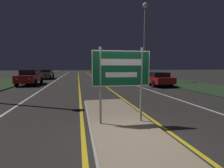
{
  "coord_description": "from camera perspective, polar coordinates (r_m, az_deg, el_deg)",
  "views": [
    {
      "loc": [
        -1.32,
        -4.05,
        1.87
      ],
      "look_at": [
        0.0,
        2.69,
        1.17
      ],
      "focal_mm": 28.0,
      "sensor_mm": 36.0,
      "label": 1
    }
  ],
  "objects": [
    {
      "name": "car_approaching_0",
      "position": [
        19.49,
        -25.2,
        2.13
      ],
      "size": [
        1.84,
        4.65,
        1.52
      ],
      "color": "maroon",
      "rests_on": "ground_plane"
    },
    {
      "name": "edge_line_white_right",
      "position": [
        30.34,
        5.25,
        2.26
      ],
      "size": [
        0.1,
        70.0,
        0.01
      ],
      "color": "silver",
      "rests_on": "ground_plane"
    },
    {
      "name": "centre_line_yellow_left",
      "position": [
        29.12,
        -10.87,
        2.03
      ],
      "size": [
        0.12,
        70.0,
        0.01
      ],
      "color": "gold",
      "rests_on": "ground_plane"
    },
    {
      "name": "streetlight_right_near",
      "position": [
        21.54,
        10.66,
        17.64
      ],
      "size": [
        0.61,
        0.61,
        9.11
      ],
      "color": "#9E9E99",
      "rests_on": "ground_plane"
    },
    {
      "name": "lane_line_white_right",
      "position": [
        29.63,
        -0.33,
        2.2
      ],
      "size": [
        0.12,
        70.0,
        0.01
      ],
      "color": "silver",
      "rests_on": "ground_plane"
    },
    {
      "name": "centre_line_yellow_right",
      "position": [
        29.23,
        -6.1,
        2.11
      ],
      "size": [
        0.12,
        70.0,
        0.01
      ],
      "color": "gold",
      "rests_on": "ground_plane"
    },
    {
      "name": "car_approaching_1",
      "position": [
        27.84,
        -20.85,
        3.08
      ],
      "size": [
        1.99,
        4.61,
        1.37
      ],
      "color": "#4C514C",
      "rests_on": "ground_plane"
    },
    {
      "name": "lane_line_white_left",
      "position": [
        29.26,
        -16.73,
        1.91
      ],
      "size": [
        0.12,
        70.0,
        0.01
      ],
      "color": "silver",
      "rests_on": "ground_plane"
    },
    {
      "name": "median_island",
      "position": [
        5.71,
        2.97,
        -12.9
      ],
      "size": [
        2.05,
        7.83,
        0.1
      ],
      "color": "#999993",
      "rests_on": "ground_plane"
    },
    {
      "name": "highway_sign",
      "position": [
        5.41,
        3.08,
        4.08
      ],
      "size": [
        1.82,
        0.07,
        2.35
      ],
      "color": "#9E9E99",
      "rests_on": "median_island"
    },
    {
      "name": "car_receding_0",
      "position": [
        17.5,
        14.02,
        1.82
      ],
      "size": [
        1.85,
        4.81,
        1.3
      ],
      "color": "maroon",
      "rests_on": "ground_plane"
    },
    {
      "name": "car_receding_1",
      "position": [
        24.39,
        -2.52,
        3.17
      ],
      "size": [
        2.02,
        4.19,
        1.41
      ],
      "color": "#B7B7BC",
      "rests_on": "ground_plane"
    },
    {
      "name": "warning_sign",
      "position": [
        27.47,
        11.5,
        4.62
      ],
      "size": [
        0.6,
        0.06,
        2.11
      ],
      "color": "#9E9E99",
      "rests_on": "verge_right"
    },
    {
      "name": "verge_left",
      "position": [
        25.47,
        -29.79,
        0.92
      ],
      "size": [
        5.0,
        100.0,
        0.08
      ],
      "color": "#23381E",
      "rests_on": "ground_plane"
    },
    {
      "name": "edge_line_white_left",
      "position": [
        29.7,
        -22.5,
        1.76
      ],
      "size": [
        0.1,
        70.0,
        0.01
      ],
      "color": "silver",
      "rests_on": "ground_plane"
    },
    {
      "name": "verge_right",
      "position": [
        26.44,
        13.1,
        1.69
      ],
      "size": [
        5.0,
        100.0,
        0.08
      ],
      "color": "#23381E",
      "rests_on": "ground_plane"
    },
    {
      "name": "ground_plane",
      "position": [
        4.66,
        6.71,
        -17.93
      ],
      "size": [
        160.0,
        160.0,
        0.0
      ],
      "primitive_type": "plane",
      "color": "#282623"
    }
  ]
}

